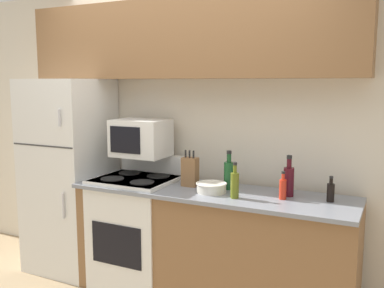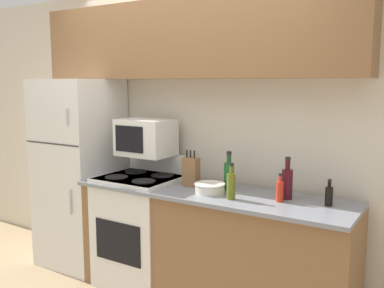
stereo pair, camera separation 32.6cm
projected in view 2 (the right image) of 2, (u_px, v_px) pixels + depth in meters
name	position (u px, v px, depth m)	size (l,w,h in m)	color
wall_back	(198.00, 134.00, 3.70)	(8.00, 0.05, 2.55)	beige
lower_cabinets	(210.00, 247.00, 3.33)	(2.18, 0.62, 0.90)	brown
refrigerator	(80.00, 173.00, 4.03)	(0.68, 0.65, 1.75)	white
upper_cabinets	(186.00, 39.00, 3.44)	(2.86, 0.31, 0.63)	brown
stove	(141.00, 228.00, 3.67)	(0.64, 0.60, 1.09)	white
microwave	(146.00, 137.00, 3.66)	(0.45, 0.34, 0.31)	white
knife_block	(191.00, 172.00, 3.38)	(0.12, 0.08, 0.29)	brown
bowl	(210.00, 188.00, 3.18)	(0.23, 0.23, 0.07)	silver
bottle_soy_sauce	(329.00, 195.00, 2.85)	(0.05, 0.05, 0.18)	black
bottle_olive_oil	(231.00, 185.00, 3.00)	(0.06, 0.06, 0.26)	#5B6619
bottle_hot_sauce	(280.00, 191.00, 2.94)	(0.05, 0.05, 0.20)	red
bottle_wine_green	(229.00, 175.00, 3.26)	(0.08, 0.08, 0.30)	#194C23
bottle_wine_red	(287.00, 182.00, 3.01)	(0.08, 0.08, 0.30)	#470F19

